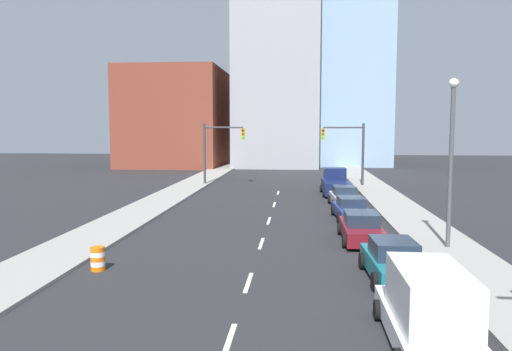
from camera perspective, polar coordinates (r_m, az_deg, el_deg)
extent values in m
cube|color=gray|center=(54.01, -6.26, -0.45)|extent=(3.31, 96.30, 0.15)
cube|color=gray|center=(53.41, 12.36, -0.61)|extent=(3.31, 96.30, 0.15)
cube|color=beige|center=(13.95, -3.13, -18.41)|extent=(0.16, 2.40, 0.01)
cube|color=beige|center=(18.68, -0.88, -12.11)|extent=(0.16, 2.40, 0.01)
cube|color=beige|center=(24.64, 0.61, -7.75)|extent=(0.16, 2.40, 0.01)
cube|color=beige|center=(30.50, 1.48, -5.17)|extent=(0.16, 2.40, 0.01)
cube|color=beige|center=(36.77, 2.09, -3.34)|extent=(0.16, 2.40, 0.01)
cube|color=beige|center=(43.40, 2.54, -1.98)|extent=(0.16, 2.40, 0.01)
cube|color=brown|center=(75.21, -9.19, 6.53)|extent=(14.00, 16.00, 14.17)
cube|color=#99999E|center=(77.44, 2.51, 11.72)|extent=(12.00, 20.00, 28.08)
cube|color=#8CADC6|center=(82.08, 9.89, 13.91)|extent=(13.00, 20.00, 35.51)
cylinder|color=#38383D|center=(49.26, -5.90, 2.43)|extent=(0.24, 0.24, 6.06)
cylinder|color=#38383D|center=(48.86, -3.72, 5.51)|extent=(3.81, 0.16, 0.16)
cube|color=#B79319|center=(48.61, -1.49, 4.77)|extent=(0.34, 0.32, 1.10)
cylinder|color=#4C0C0C|center=(48.44, -1.51, 5.17)|extent=(0.22, 0.04, 0.22)
cylinder|color=#593F0C|center=(48.44, -1.51, 4.77)|extent=(0.22, 0.04, 0.22)
cylinder|color=#26E53F|center=(48.45, -1.51, 4.37)|extent=(0.22, 0.04, 0.22)
cylinder|color=#38383D|center=(48.74, 12.12, 2.30)|extent=(0.24, 0.24, 6.06)
cylinder|color=#38383D|center=(48.47, 9.94, 5.43)|extent=(3.81, 0.16, 0.16)
cube|color=#B79319|center=(48.35, 7.67, 4.72)|extent=(0.34, 0.32, 1.10)
cylinder|color=#4C0C0C|center=(48.18, 7.68, 5.12)|extent=(0.22, 0.04, 0.22)
cylinder|color=#593F0C|center=(48.18, 7.68, 4.72)|extent=(0.22, 0.04, 0.22)
cylinder|color=#26E53F|center=(48.19, 7.67, 4.31)|extent=(0.22, 0.04, 0.22)
cylinder|color=orange|center=(21.09, -17.61, -10.05)|extent=(0.56, 0.56, 0.19)
cylinder|color=white|center=(21.04, -17.63, -9.55)|extent=(0.56, 0.56, 0.19)
cylinder|color=orange|center=(20.99, -17.64, -9.05)|extent=(0.56, 0.56, 0.19)
cylinder|color=white|center=(20.95, -17.66, -8.54)|extent=(0.56, 0.56, 0.19)
cylinder|color=orange|center=(20.90, -17.67, -8.04)|extent=(0.56, 0.56, 0.19)
cylinder|color=#4C4C51|center=(24.40, 21.34, 0.56)|extent=(0.20, 0.20, 7.42)
sphere|color=white|center=(24.40, 21.67, 9.80)|extent=(0.44, 0.44, 0.44)
cube|color=silver|center=(14.25, 18.90, -16.21)|extent=(1.97, 5.26, 0.58)
cube|color=silver|center=(13.68, 19.29, -12.77)|extent=(1.72, 3.27, 1.39)
cylinder|color=black|center=(15.61, 13.78, -14.72)|extent=(0.22, 0.60, 0.60)
cylinder|color=black|center=(16.02, 21.07, -14.40)|extent=(0.22, 0.60, 0.60)
cube|color=#196B75|center=(19.52, 15.39, -9.92)|extent=(1.92, 4.45, 0.69)
cube|color=#1E2838|center=(19.36, 15.44, -8.02)|extent=(1.61, 2.03, 0.63)
cylinder|color=black|center=(20.69, 12.06, -9.52)|extent=(0.25, 0.68, 0.67)
cylinder|color=black|center=(21.06, 16.99, -9.37)|extent=(0.25, 0.68, 0.67)
cylinder|color=black|center=(18.12, 13.48, -11.72)|extent=(0.25, 0.68, 0.67)
cylinder|color=black|center=(18.54, 19.10, -11.48)|extent=(0.25, 0.68, 0.67)
cube|color=maroon|center=(25.51, 11.94, -6.24)|extent=(1.82, 4.70, 0.68)
cube|color=#1E2838|center=(25.39, 11.97, -4.81)|extent=(1.60, 2.12, 0.62)
cylinder|color=black|center=(26.88, 9.56, -6.02)|extent=(0.22, 0.64, 0.64)
cylinder|color=black|center=(27.09, 13.55, -6.01)|extent=(0.22, 0.64, 0.64)
cylinder|color=black|center=(24.04, 10.10, -7.41)|extent=(0.22, 0.64, 0.64)
cylinder|color=black|center=(24.28, 14.57, -7.37)|extent=(0.22, 0.64, 0.64)
cube|color=navy|center=(31.39, 10.79, -4.05)|extent=(2.04, 4.65, 0.62)
cube|color=#1E2838|center=(31.29, 10.81, -2.96)|extent=(1.68, 2.14, 0.58)
cylinder|color=black|center=(32.66, 8.80, -3.91)|extent=(0.26, 0.70, 0.69)
cylinder|color=black|center=(32.94, 11.98, -3.89)|extent=(0.26, 0.70, 0.69)
cylinder|color=black|center=(29.90, 9.48, -4.79)|extent=(0.26, 0.70, 0.69)
cylinder|color=black|center=(30.21, 12.94, -4.76)|extent=(0.26, 0.70, 0.69)
cube|color=#B2B2BC|center=(36.41, 10.05, -2.69)|extent=(1.97, 4.31, 0.67)
cube|color=#1E2838|center=(36.32, 10.07, -1.68)|extent=(1.63, 1.98, 0.62)
cylinder|color=black|center=(37.60, 8.40, -2.69)|extent=(0.26, 0.67, 0.66)
cylinder|color=black|center=(37.85, 11.12, -2.68)|extent=(0.26, 0.67, 0.66)
cylinder|color=black|center=(35.04, 8.89, -3.30)|extent=(0.26, 0.67, 0.66)
cylinder|color=black|center=(35.30, 11.80, -3.28)|extent=(0.26, 0.67, 0.66)
cube|color=#141E47|center=(42.54, 9.07, -1.25)|extent=(2.22, 5.45, 1.05)
cube|color=#141E47|center=(43.23, 8.99, 0.23)|extent=(1.88, 1.66, 1.00)
cylinder|color=black|center=(44.15, 7.46, -1.48)|extent=(0.24, 0.65, 0.64)
cylinder|color=black|center=(44.35, 10.24, -1.49)|extent=(0.24, 0.65, 0.64)
cylinder|color=black|center=(40.84, 7.78, -2.05)|extent=(0.24, 0.65, 0.64)
cylinder|color=black|center=(41.05, 10.78, -2.05)|extent=(0.24, 0.65, 0.64)
cube|color=slate|center=(48.11, 9.08, -0.71)|extent=(1.90, 4.49, 0.64)
cube|color=#1E2838|center=(48.05, 9.09, 0.02)|extent=(1.65, 2.03, 0.59)
cylinder|color=black|center=(49.46, 7.88, -0.73)|extent=(0.23, 0.65, 0.65)
cylinder|color=black|center=(49.57, 10.08, -0.75)|extent=(0.23, 0.65, 0.65)
cylinder|color=black|center=(46.71, 8.00, -1.10)|extent=(0.23, 0.65, 0.65)
cylinder|color=black|center=(46.83, 10.34, -1.12)|extent=(0.23, 0.65, 0.65)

